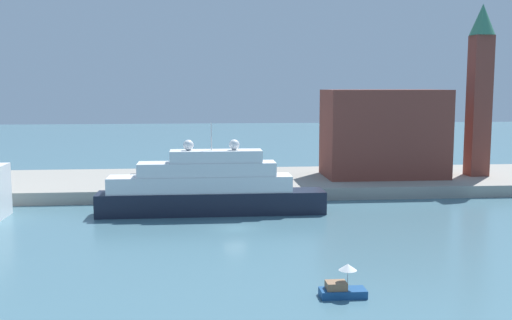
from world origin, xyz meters
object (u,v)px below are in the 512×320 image
object	(u,v)px
person_figure	(160,181)
mooring_bollard	(207,186)
small_motorboat	(342,287)
bell_tower	(480,83)
large_yacht	(208,188)
parked_car	(139,179)
harbor_building	(384,133)

from	to	relation	value
person_figure	mooring_bollard	size ratio (longest dim) A/B	2.59
mooring_bollard	person_figure	bearing A→B (deg)	163.72
small_motorboat	bell_tower	distance (m)	62.91
large_yacht	parked_car	xyz separation A→B (m)	(-10.30, 14.69, -0.93)
mooring_bollard	bell_tower	bearing A→B (deg)	11.07
harbor_building	person_figure	world-z (taller)	harbor_building
small_motorboat	parked_car	distance (m)	51.13
large_yacht	parked_car	distance (m)	17.97
small_motorboat	mooring_bollard	size ratio (longest dim) A/B	5.37
harbor_building	person_figure	size ratio (longest dim) A/B	10.98
harbor_building	parked_car	world-z (taller)	harbor_building
large_yacht	harbor_building	bearing A→B (deg)	32.54
bell_tower	mooring_bollard	size ratio (longest dim) A/B	41.20
person_figure	harbor_building	bearing A→B (deg)	11.19
small_motorboat	bell_tower	xyz separation A→B (m)	(34.40, 50.14, 16.14)
large_yacht	mooring_bollard	xyz separation A→B (m)	(-0.07, 9.24, -1.19)
harbor_building	person_figure	bearing A→B (deg)	-168.81
harbor_building	bell_tower	xyz separation A→B (m)	(15.68, -0.40, 8.10)
large_yacht	small_motorboat	bearing A→B (deg)	-72.70
large_yacht	parked_car	world-z (taller)	large_yacht
small_motorboat	harbor_building	distance (m)	54.49
bell_tower	mooring_bollard	xyz separation A→B (m)	(-44.51, -8.70, -14.82)
bell_tower	small_motorboat	bearing A→B (deg)	-124.46
parked_car	small_motorboat	bearing A→B (deg)	-66.56
parked_car	bell_tower	bearing A→B (deg)	3.40
parked_car	person_figure	distance (m)	4.76
harbor_building	small_motorboat	bearing A→B (deg)	-110.33
bell_tower	mooring_bollard	bearing A→B (deg)	-168.93
harbor_building	person_figure	distance (m)	36.98
harbor_building	parked_car	bearing A→B (deg)	-174.67
small_motorboat	parked_car	world-z (taller)	parked_car
small_motorboat	harbor_building	size ratio (longest dim) A/B	0.19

